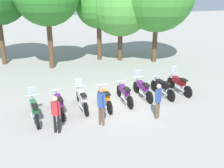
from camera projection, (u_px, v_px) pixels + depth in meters
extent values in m
plane|color=#9E9B93|center=(115.00, 104.00, 14.03)|extent=(80.00, 80.00, 0.00)
cylinder|color=black|center=(33.00, 107.00, 12.96)|extent=(0.18, 0.65, 0.64)
cylinder|color=black|center=(37.00, 121.00, 11.61)|extent=(0.18, 0.65, 0.64)
cube|color=silver|center=(32.00, 100.00, 12.84)|extent=(0.16, 0.37, 0.04)
cube|color=#1E6033|center=(34.00, 106.00, 12.21)|extent=(0.38, 0.97, 0.30)
cube|color=silver|center=(35.00, 112.00, 12.26)|extent=(0.27, 0.42, 0.24)
cube|color=black|center=(35.00, 106.00, 11.79)|extent=(0.29, 0.47, 0.08)
cylinder|color=silver|center=(32.00, 101.00, 12.77)|extent=(0.08, 0.23, 0.64)
cylinder|color=silver|center=(32.00, 95.00, 12.57)|extent=(0.62, 0.11, 0.04)
sphere|color=silver|center=(32.00, 97.00, 12.73)|extent=(0.18, 0.18, 0.16)
cylinder|color=silver|center=(32.00, 117.00, 11.96)|extent=(0.16, 0.70, 0.07)
cube|color=silver|center=(31.00, 91.00, 12.56)|extent=(0.37, 0.18, 0.39)
cylinder|color=black|center=(57.00, 101.00, 13.59)|extent=(0.16, 0.65, 0.64)
cylinder|color=black|center=(63.00, 114.00, 12.23)|extent=(0.16, 0.65, 0.64)
cube|color=silver|center=(56.00, 95.00, 13.47)|extent=(0.15, 0.37, 0.04)
cube|color=#59196B|center=(59.00, 100.00, 12.83)|extent=(0.35, 0.97, 0.30)
cube|color=silver|center=(59.00, 106.00, 12.88)|extent=(0.26, 0.42, 0.24)
cube|color=black|center=(60.00, 100.00, 12.41)|extent=(0.28, 0.46, 0.08)
cylinder|color=silver|center=(56.00, 96.00, 13.40)|extent=(0.07, 0.23, 0.64)
cylinder|color=silver|center=(56.00, 90.00, 13.20)|extent=(0.62, 0.09, 0.04)
sphere|color=silver|center=(56.00, 91.00, 13.36)|extent=(0.17, 0.17, 0.16)
cylinder|color=silver|center=(57.00, 110.00, 12.59)|extent=(0.14, 0.70, 0.07)
cylinder|color=black|center=(79.00, 97.00, 14.08)|extent=(0.15, 0.65, 0.64)
cylinder|color=black|center=(86.00, 109.00, 12.71)|extent=(0.15, 0.65, 0.64)
cube|color=silver|center=(78.00, 91.00, 13.96)|extent=(0.15, 0.37, 0.04)
cube|color=silver|center=(82.00, 96.00, 13.32)|extent=(0.33, 0.97, 0.30)
cube|color=silver|center=(82.00, 101.00, 13.37)|extent=(0.25, 0.41, 0.24)
cube|color=black|center=(83.00, 95.00, 12.90)|extent=(0.27, 0.46, 0.08)
cylinder|color=silver|center=(79.00, 92.00, 13.89)|extent=(0.07, 0.23, 0.64)
cylinder|color=silver|center=(79.00, 86.00, 13.70)|extent=(0.62, 0.08, 0.04)
sphere|color=silver|center=(78.00, 87.00, 13.85)|extent=(0.17, 0.17, 0.16)
cylinder|color=silver|center=(80.00, 105.00, 13.07)|extent=(0.12, 0.70, 0.07)
cube|color=silver|center=(79.00, 82.00, 13.68)|extent=(0.37, 0.16, 0.39)
cylinder|color=black|center=(101.00, 95.00, 14.26)|extent=(0.14, 0.64, 0.64)
cylinder|color=black|center=(110.00, 108.00, 12.88)|extent=(0.14, 0.64, 0.64)
cube|color=silver|center=(100.00, 89.00, 14.14)|extent=(0.14, 0.37, 0.04)
cube|color=orange|center=(105.00, 94.00, 13.50)|extent=(0.32, 0.96, 0.30)
cube|color=silver|center=(105.00, 100.00, 13.55)|extent=(0.24, 0.41, 0.24)
cube|color=black|center=(107.00, 94.00, 13.07)|extent=(0.27, 0.45, 0.08)
cylinder|color=silver|center=(101.00, 90.00, 14.07)|extent=(0.06, 0.23, 0.64)
cylinder|color=silver|center=(101.00, 85.00, 13.88)|extent=(0.62, 0.07, 0.04)
sphere|color=silver|center=(101.00, 86.00, 14.03)|extent=(0.17, 0.17, 0.16)
cylinder|color=silver|center=(104.00, 104.00, 13.25)|extent=(0.11, 0.70, 0.07)
cylinder|color=black|center=(119.00, 91.00, 14.82)|extent=(0.14, 0.64, 0.64)
cylinder|color=black|center=(130.00, 102.00, 13.44)|extent=(0.14, 0.64, 0.64)
cube|color=silver|center=(120.00, 85.00, 14.70)|extent=(0.14, 0.37, 0.04)
cube|color=#59196B|center=(124.00, 90.00, 14.05)|extent=(0.32, 0.96, 0.30)
cube|color=silver|center=(125.00, 95.00, 14.10)|extent=(0.24, 0.41, 0.24)
cube|color=black|center=(127.00, 89.00, 13.63)|extent=(0.27, 0.45, 0.08)
cylinder|color=silver|center=(120.00, 86.00, 14.63)|extent=(0.06, 0.23, 0.64)
cylinder|color=silver|center=(121.00, 81.00, 14.43)|extent=(0.62, 0.07, 0.04)
sphere|color=silver|center=(120.00, 82.00, 14.59)|extent=(0.17, 0.17, 0.16)
cylinder|color=silver|center=(124.00, 99.00, 13.81)|extent=(0.11, 0.70, 0.07)
cylinder|color=black|center=(136.00, 87.00, 15.37)|extent=(0.16, 0.65, 0.64)
cylinder|color=black|center=(150.00, 97.00, 14.01)|extent=(0.16, 0.65, 0.64)
cube|color=silver|center=(137.00, 81.00, 15.25)|extent=(0.16, 0.37, 0.04)
cube|color=#59196B|center=(143.00, 86.00, 14.61)|extent=(0.36, 0.97, 0.30)
cube|color=silver|center=(143.00, 91.00, 14.66)|extent=(0.26, 0.42, 0.24)
cube|color=black|center=(146.00, 85.00, 14.19)|extent=(0.28, 0.46, 0.08)
cylinder|color=silver|center=(137.00, 82.00, 15.18)|extent=(0.07, 0.23, 0.64)
cylinder|color=silver|center=(138.00, 77.00, 14.98)|extent=(0.62, 0.10, 0.04)
sphere|color=silver|center=(137.00, 78.00, 15.14)|extent=(0.18, 0.18, 0.16)
cylinder|color=silver|center=(143.00, 94.00, 14.37)|extent=(0.14, 0.70, 0.07)
cube|color=silver|center=(138.00, 73.00, 14.97)|extent=(0.37, 0.17, 0.39)
cylinder|color=black|center=(155.00, 86.00, 15.57)|extent=(0.21, 0.65, 0.64)
cylinder|color=black|center=(171.00, 95.00, 14.24)|extent=(0.21, 0.65, 0.64)
cube|color=silver|center=(155.00, 80.00, 15.45)|extent=(0.18, 0.37, 0.04)
cube|color=black|center=(162.00, 84.00, 14.83)|extent=(0.41, 0.98, 0.30)
cube|color=silver|center=(162.00, 89.00, 14.88)|extent=(0.28, 0.43, 0.24)
cube|color=black|center=(167.00, 83.00, 14.42)|extent=(0.31, 0.47, 0.08)
cylinder|color=silver|center=(156.00, 81.00, 15.38)|extent=(0.09, 0.23, 0.64)
cylinder|color=silver|center=(157.00, 76.00, 15.19)|extent=(0.62, 0.14, 0.04)
sphere|color=silver|center=(156.00, 77.00, 15.34)|extent=(0.18, 0.18, 0.16)
cylinder|color=silver|center=(163.00, 92.00, 14.58)|extent=(0.19, 0.70, 0.07)
cylinder|color=black|center=(171.00, 83.00, 16.04)|extent=(0.20, 0.65, 0.64)
cylinder|color=black|center=(188.00, 92.00, 14.71)|extent=(0.20, 0.65, 0.64)
cube|color=silver|center=(171.00, 77.00, 15.93)|extent=(0.17, 0.37, 0.04)
cube|color=maroon|center=(179.00, 81.00, 15.30)|extent=(0.40, 0.98, 0.30)
cube|color=silver|center=(179.00, 86.00, 15.35)|extent=(0.28, 0.43, 0.24)
cube|color=black|center=(184.00, 80.00, 14.89)|extent=(0.30, 0.47, 0.08)
cylinder|color=silver|center=(172.00, 78.00, 15.86)|extent=(0.08, 0.23, 0.64)
cylinder|color=silver|center=(174.00, 73.00, 15.66)|extent=(0.62, 0.13, 0.04)
sphere|color=silver|center=(172.00, 74.00, 15.82)|extent=(0.18, 0.18, 0.16)
cylinder|color=silver|center=(180.00, 89.00, 15.05)|extent=(0.18, 0.70, 0.07)
cube|color=silver|center=(173.00, 69.00, 15.64)|extent=(0.38, 0.19, 0.39)
cylinder|color=brown|center=(100.00, 116.00, 11.88)|extent=(0.16, 0.16, 0.85)
cylinder|color=brown|center=(103.00, 117.00, 11.79)|extent=(0.16, 0.16, 0.85)
cube|color=#33519E|center=(101.00, 100.00, 11.57)|extent=(0.30, 0.30, 0.64)
cylinder|color=#33519E|center=(98.00, 99.00, 11.65)|extent=(0.11, 0.11, 0.60)
cylinder|color=#33519E|center=(104.00, 101.00, 11.49)|extent=(0.11, 0.11, 0.60)
sphere|color=#A87A5B|center=(101.00, 90.00, 11.41)|extent=(0.32, 0.32, 0.23)
cylinder|color=brown|center=(158.00, 109.00, 12.52)|extent=(0.15, 0.15, 0.80)
cylinder|color=brown|center=(157.00, 111.00, 12.39)|extent=(0.15, 0.15, 0.80)
cube|color=#33519E|center=(158.00, 96.00, 12.21)|extent=(0.30, 0.29, 0.60)
cylinder|color=#33519E|center=(160.00, 94.00, 12.33)|extent=(0.11, 0.11, 0.57)
cylinder|color=#33519E|center=(157.00, 97.00, 12.09)|extent=(0.11, 0.11, 0.57)
sphere|color=#DBAD89|center=(159.00, 86.00, 12.06)|extent=(0.30, 0.30, 0.22)
cylinder|color=black|center=(59.00, 124.00, 11.23)|extent=(0.15, 0.15, 0.78)
cylinder|color=black|center=(55.00, 124.00, 11.27)|extent=(0.15, 0.15, 0.78)
cube|color=#B22D33|center=(56.00, 109.00, 11.01)|extent=(0.29, 0.28, 0.59)
cylinder|color=#B22D33|center=(59.00, 109.00, 10.98)|extent=(0.11, 0.11, 0.56)
cylinder|color=#B22D33|center=(52.00, 108.00, 11.04)|extent=(0.11, 0.11, 0.56)
sphere|color=#DBAD89|center=(55.00, 99.00, 10.86)|extent=(0.29, 0.29, 0.21)
cylinder|color=brown|center=(2.00, 40.00, 20.20)|extent=(0.36, 0.36, 3.60)
cylinder|color=brown|center=(50.00, 43.00, 19.30)|extent=(0.36, 0.36, 3.62)
cylinder|color=brown|center=(99.00, 41.00, 21.52)|extent=(0.36, 0.36, 2.99)
sphere|color=#3D8E33|center=(99.00, 4.00, 20.56)|extent=(3.53, 3.53, 3.53)
cylinder|color=brown|center=(120.00, 44.00, 21.40)|extent=(0.36, 0.36, 2.61)
sphere|color=#4C9E3D|center=(121.00, 4.00, 20.37)|extent=(4.70, 4.70, 4.70)
cylinder|color=brown|center=(155.00, 42.00, 20.93)|extent=(0.36, 0.36, 3.10)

